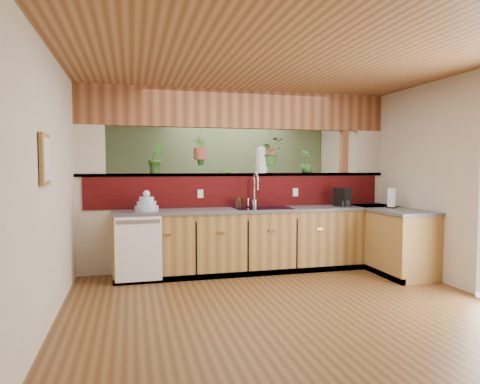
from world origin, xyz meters
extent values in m
cube|color=brown|center=(0.00, 0.00, 0.00)|extent=(4.60, 7.00, 0.01)
cube|color=brown|center=(0.00, 0.00, 2.60)|extent=(4.60, 7.00, 0.01)
cube|color=beige|center=(0.00, 3.50, 1.30)|extent=(4.60, 0.02, 2.60)
cube|color=beige|center=(-2.30, 0.00, 1.30)|extent=(0.02, 7.00, 2.60)
cube|color=beige|center=(2.30, 0.00, 1.30)|extent=(0.02, 7.00, 2.60)
cube|color=beige|center=(0.00, 1.35, 0.68)|extent=(4.60, 0.15, 1.35)
cube|color=#400809|center=(0.00, 1.27, 1.12)|extent=(4.40, 0.02, 0.45)
cube|color=brown|center=(0.00, 1.35, 1.37)|extent=(4.60, 0.21, 0.04)
cube|color=brown|center=(0.00, 1.35, 2.33)|extent=(4.60, 0.15, 0.55)
cube|color=beige|center=(-2.10, 1.35, 1.70)|extent=(0.40, 0.15, 0.70)
cube|color=beige|center=(2.10, 1.35, 1.70)|extent=(0.40, 0.15, 0.70)
cube|color=brown|center=(1.70, 1.35, 1.30)|extent=(0.10, 0.10, 2.60)
cube|color=brown|center=(0.00, 1.35, 1.37)|extent=(4.60, 0.21, 0.04)
cube|color=brown|center=(0.00, 1.35, 2.33)|extent=(4.60, 0.15, 0.55)
cube|color=#5D6F4C|center=(0.00, 3.48, 1.30)|extent=(4.55, 0.02, 2.55)
cube|color=olive|center=(0.25, 0.98, 0.43)|extent=(4.10, 0.60, 0.86)
cube|color=#4B4B50|center=(0.25, 0.98, 0.88)|extent=(4.14, 0.64, 0.04)
cube|color=olive|center=(2.00, 0.54, 0.43)|extent=(0.60, 1.48, 0.86)
cube|color=#4B4B50|center=(2.00, 0.54, 0.88)|extent=(0.64, 1.52, 0.04)
cube|color=olive|center=(2.00, 0.98, 0.43)|extent=(0.60, 0.60, 0.86)
cube|color=#4B4B50|center=(2.00, 0.98, 0.88)|extent=(0.64, 0.64, 0.04)
cube|color=black|center=(0.25, 0.71, 0.04)|extent=(4.10, 0.06, 0.08)
cube|color=black|center=(1.73, 0.54, 0.04)|extent=(0.06, 1.48, 0.08)
cube|color=white|center=(-1.48, 0.66, 0.45)|extent=(0.58, 0.02, 0.82)
cube|color=#B7B7B2|center=(-1.48, 0.65, 0.80)|extent=(0.54, 0.01, 0.05)
cube|color=black|center=(0.25, 0.98, 0.89)|extent=(0.82, 0.50, 0.03)
cube|color=black|center=(0.06, 0.98, 0.80)|extent=(0.34, 0.40, 0.16)
cube|color=black|center=(0.44, 0.98, 0.80)|extent=(0.34, 0.40, 0.16)
cube|color=olive|center=(-2.27, -0.80, 1.55)|extent=(0.03, 0.35, 0.45)
cube|color=silver|center=(-2.26, -0.80, 1.55)|extent=(0.01, 0.27, 0.37)
cylinder|color=#B7B7B2|center=(0.18, 1.18, 0.95)|extent=(0.08, 0.08, 0.11)
cylinder|color=#B7B7B2|center=(0.18, 1.18, 1.15)|extent=(0.03, 0.03, 0.30)
torus|color=#B7B7B2|center=(0.18, 1.10, 1.30)|extent=(0.22, 0.09, 0.22)
cylinder|color=#B7B7B2|center=(0.18, 1.00, 1.22)|extent=(0.03, 0.03, 0.13)
cylinder|color=#B7B7B2|center=(0.08, 1.18, 0.98)|extent=(0.03, 0.03, 0.11)
cylinder|color=#A8B8D9|center=(-1.36, 1.00, 0.93)|extent=(0.31, 0.31, 0.07)
cylinder|color=#A8B8D9|center=(-1.36, 1.00, 1.00)|extent=(0.26, 0.26, 0.06)
cylinder|color=#A8B8D9|center=(-1.36, 1.00, 1.06)|extent=(0.20, 0.20, 0.06)
sphere|color=#A8B8D9|center=(-1.36, 1.00, 1.13)|extent=(0.10, 0.10, 0.10)
imported|color=#382114|center=(-0.06, 1.14, 0.99)|extent=(0.11, 0.11, 0.18)
cube|color=black|center=(1.47, 0.95, 1.04)|extent=(0.15, 0.24, 0.28)
cube|color=black|center=(1.47, 0.87, 0.95)|extent=(0.13, 0.09, 0.09)
cylinder|color=silver|center=(1.47, 0.90, 0.98)|extent=(0.07, 0.07, 0.07)
cylinder|color=black|center=(2.02, 0.53, 0.91)|extent=(0.14, 0.14, 0.02)
cylinder|color=#B7B7B2|center=(2.02, 0.53, 1.05)|extent=(0.02, 0.02, 0.30)
cylinder|color=white|center=(2.02, 0.53, 1.05)|extent=(0.11, 0.11, 0.26)
cylinder|color=silver|center=(0.34, 1.35, 1.54)|extent=(0.18, 0.18, 0.30)
sphere|color=silver|center=(0.34, 1.35, 1.71)|extent=(0.16, 0.16, 0.16)
imported|color=#2F6121|center=(-1.21, 1.35, 1.61)|extent=(0.25, 0.20, 0.43)
imported|color=#2F6121|center=(1.07, 1.35, 1.56)|extent=(0.24, 0.24, 0.34)
cylinder|color=brown|center=(-0.58, 1.35, 1.89)|extent=(0.01, 0.01, 0.32)
cylinder|color=brown|center=(-0.58, 1.35, 1.67)|extent=(0.19, 0.19, 0.17)
imported|color=#2F6121|center=(-0.58, 1.35, 1.92)|extent=(0.26, 0.22, 0.42)
cylinder|color=brown|center=(0.47, 1.35, 1.89)|extent=(0.01, 0.01, 0.33)
cylinder|color=brown|center=(0.47, 1.35, 1.66)|extent=(0.20, 0.20, 0.17)
imported|color=#2F6121|center=(0.47, 1.35, 1.91)|extent=(0.47, 0.44, 0.42)
cube|color=black|center=(-0.23, 3.25, 0.50)|extent=(1.45, 0.49, 0.95)
imported|color=#2F6121|center=(-0.86, 3.25, 1.16)|extent=(0.21, 0.16, 0.38)
imported|color=#2F6121|center=(0.23, 3.25, 1.21)|extent=(0.26, 0.26, 0.46)
imported|color=#2F6121|center=(0.86, 2.27, 0.35)|extent=(0.72, 0.65, 0.71)
camera|label=1|loc=(-1.55, -4.79, 1.49)|focal=32.00mm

